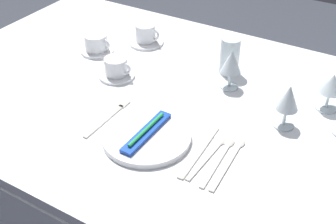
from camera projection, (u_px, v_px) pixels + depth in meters
dining_table at (177, 119)px, 1.45m from camera, size 1.80×1.11×0.74m
dinner_plate at (147, 136)px, 1.23m from camera, size 0.26×0.26×0.02m
toothbrush_package at (146, 132)px, 1.22m from camera, size 0.04×0.21×0.02m
fork_outer at (109, 116)px, 1.32m from camera, size 0.02×0.22×0.00m
dinner_knife at (199, 153)px, 1.19m from camera, size 0.03×0.24×0.00m
spoon_soup at (212, 152)px, 1.19m from camera, size 0.03×0.21×0.01m
spoon_dessert at (221, 156)px, 1.18m from camera, size 0.03×0.22×0.01m
spoon_tea at (232, 157)px, 1.17m from camera, size 0.03×0.23×0.01m
saucer_left at (97, 51)px, 1.66m from camera, size 0.13×0.13×0.01m
coffee_cup_left at (96, 42)px, 1.64m from camera, size 0.11×0.09×0.06m
saucer_right at (146, 42)px, 1.72m from camera, size 0.14×0.14×0.01m
coffee_cup_right at (146, 33)px, 1.69m from camera, size 0.10×0.08×0.07m
saucer_far at (117, 75)px, 1.51m from camera, size 0.13×0.13×0.01m
coffee_cup_far at (116, 66)px, 1.49m from camera, size 0.10×0.08×0.06m
wine_glass_left at (332, 85)px, 1.31m from camera, size 0.07×0.07×0.12m
wine_glass_right at (231, 63)px, 1.40m from camera, size 0.07×0.07×0.14m
wine_glass_far at (288, 100)px, 1.23m from camera, size 0.07×0.07×0.14m
drink_tumbler at (230, 56)px, 1.50m from camera, size 0.07×0.07×0.13m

